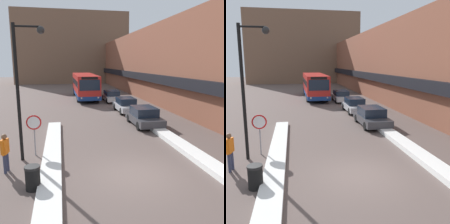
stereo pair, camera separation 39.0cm
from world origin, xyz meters
TOP-DOWN VIEW (x-y plane):
  - ground_plane at (0.00, 0.00)m, footprint 160.00×160.00m
  - building_row_right at (9.97, 24.00)m, footprint 5.50×60.00m
  - building_backdrop_far at (0.00, 52.47)m, footprint 26.00×8.00m
  - snow_bank_left at (-3.60, 2.15)m, footprint 0.90×15.23m
  - snow_bank_right at (3.60, 1.28)m, footprint 0.90×10.99m
  - city_bus at (0.24, 24.61)m, footprint 2.72×11.82m
  - parked_car_front at (3.20, 8.34)m, footprint 1.94×4.23m
  - parked_car_middle at (3.20, 13.79)m, footprint 1.82×4.30m
  - parked_car_back at (3.20, 20.76)m, footprint 1.88×4.49m
  - stop_sign at (-4.46, 3.35)m, footprint 0.76×0.08m
  - street_lamp at (-4.76, 2.84)m, footprint 1.46×0.36m
  - pedestrian at (-5.53, 1.51)m, footprint 0.30×0.56m
  - trash_bin at (-4.22, -0.36)m, footprint 0.59×0.59m

SIDE VIEW (x-z plane):
  - ground_plane at x=0.00m, z-range 0.00..0.00m
  - snow_bank_left at x=-3.60m, z-range 0.00..0.22m
  - snow_bank_right at x=3.60m, z-range 0.00..0.28m
  - trash_bin at x=-4.22m, z-range 0.00..0.95m
  - parked_car_back at x=3.20m, z-range 0.01..1.37m
  - parked_car_middle at x=3.20m, z-range 0.01..1.42m
  - parked_car_front at x=3.20m, z-range 0.00..1.43m
  - pedestrian at x=-5.53m, z-range 0.18..1.93m
  - stop_sign at x=-4.46m, z-range 0.48..2.64m
  - city_bus at x=0.24m, z-range 0.14..3.37m
  - street_lamp at x=-4.76m, z-range 0.77..7.33m
  - building_row_right at x=9.97m, z-range -0.01..9.08m
  - building_backdrop_far at x=0.00m, z-range 0.00..16.26m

